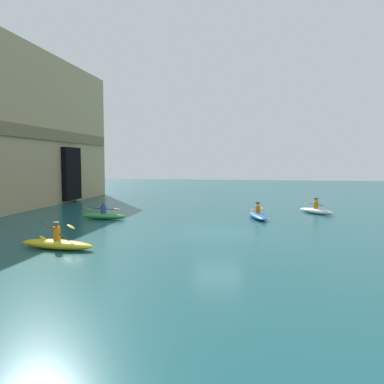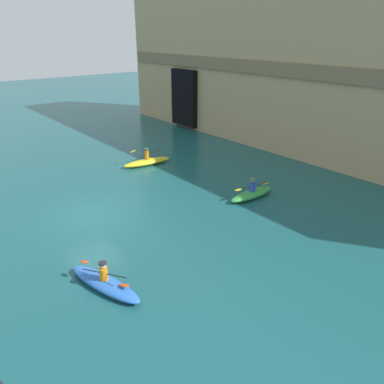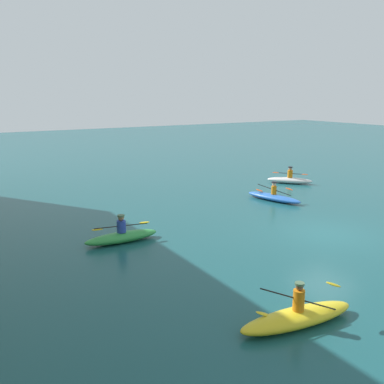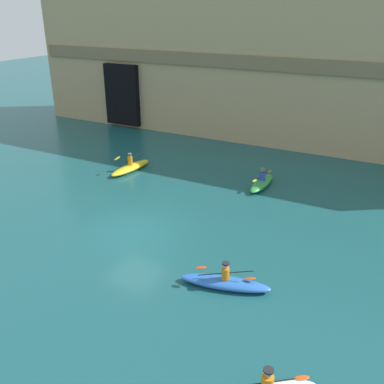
% 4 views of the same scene
% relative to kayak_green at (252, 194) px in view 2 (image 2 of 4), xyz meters
% --- Properties ---
extents(ground_plane, '(120.00, 120.00, 0.00)m').
position_rel_kayak_green_xyz_m(ground_plane, '(-3.53, -7.83, -0.25)').
color(ground_plane, '#195156').
extents(cliff_bluff, '(40.77, 6.00, 12.81)m').
position_rel_kayak_green_xyz_m(cliff_bluff, '(-2.82, 10.05, 6.12)').
color(cliff_bluff, tan).
rests_on(cliff_bluff, ground).
extents(kayak_green, '(0.83, 3.05, 1.13)m').
position_rel_kayak_green_xyz_m(kayak_green, '(0.00, 0.00, 0.00)').
color(kayak_green, green).
rests_on(kayak_green, ground).
extents(kayak_blue, '(3.51, 1.59, 1.07)m').
position_rel_kayak_green_xyz_m(kayak_blue, '(2.02, -9.87, -0.04)').
color(kayak_blue, blue).
rests_on(kayak_blue, ground).
extents(kayak_yellow, '(1.20, 3.49, 1.17)m').
position_rel_kayak_green_xyz_m(kayak_yellow, '(-8.26, -1.44, -0.02)').
color(kayak_yellow, yellow).
rests_on(kayak_yellow, ground).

